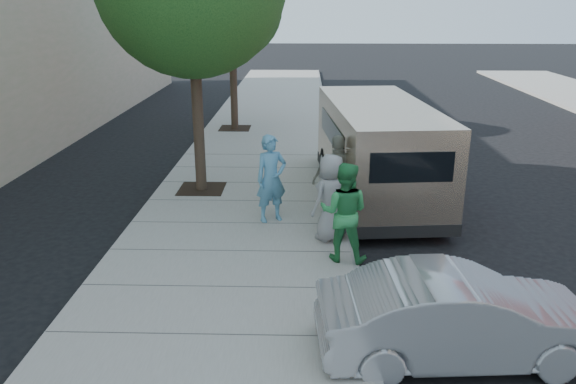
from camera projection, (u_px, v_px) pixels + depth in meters
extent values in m
plane|color=black|center=(284.00, 229.00, 12.75)|extent=(120.00, 120.00, 0.00)
cube|color=gray|center=(240.00, 226.00, 12.75)|extent=(5.00, 60.00, 0.15)
cube|color=gray|center=(348.00, 227.00, 12.69)|extent=(0.12, 60.00, 0.16)
cube|color=black|center=(202.00, 189.00, 15.03)|extent=(1.20, 1.20, 0.01)
cylinder|color=#38281E|center=(198.00, 116.00, 14.39)|extent=(0.28, 0.28, 3.96)
cube|color=black|center=(235.00, 128.00, 22.22)|extent=(1.20, 1.20, 0.01)
cylinder|color=#38281E|center=(234.00, 83.00, 21.66)|extent=(0.28, 0.28, 3.52)
sphere|color=#17451A|center=(231.00, 7.00, 20.75)|extent=(3.80, 3.80, 3.80)
cylinder|color=gray|center=(340.00, 195.00, 12.71)|extent=(0.06, 0.06, 1.20)
cube|color=gray|center=(341.00, 168.00, 12.50)|extent=(0.24, 0.07, 0.09)
cube|color=#2D2D30|center=(337.00, 162.00, 12.46)|extent=(0.13, 0.11, 0.24)
cube|color=#2D2D30|center=(345.00, 162.00, 12.46)|extent=(0.13, 0.11, 0.24)
cube|color=beige|center=(377.00, 148.00, 14.24)|extent=(2.85, 6.36, 2.27)
cube|color=beige|center=(353.00, 139.00, 17.61)|extent=(2.15, 0.82, 0.97)
cube|color=black|center=(412.00, 167.00, 11.19)|extent=(1.71, 0.18, 0.63)
cylinder|color=black|center=(327.00, 163.00, 16.40)|extent=(0.38, 0.89, 0.87)
cylinder|color=black|center=(395.00, 162.00, 16.53)|extent=(0.38, 0.89, 0.87)
cylinder|color=black|center=(352.00, 214.00, 12.44)|extent=(0.38, 0.89, 0.87)
cylinder|color=black|center=(440.00, 212.00, 12.57)|extent=(0.38, 0.89, 0.87)
imported|color=#9C9EA2|center=(460.00, 317.00, 7.96)|extent=(4.14, 1.71, 1.33)
imported|color=#5898BB|center=(271.00, 179.00, 12.57)|extent=(0.86, 0.75, 1.99)
imported|color=#30954E|center=(344.00, 212.00, 10.64)|extent=(1.08, 0.93, 1.94)
imported|color=gray|center=(331.00, 198.00, 11.59)|extent=(1.06, 1.03, 1.84)
imported|color=gray|center=(338.00, 180.00, 12.47)|extent=(1.25, 0.71, 2.01)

